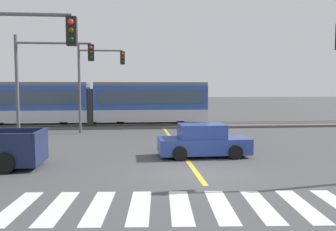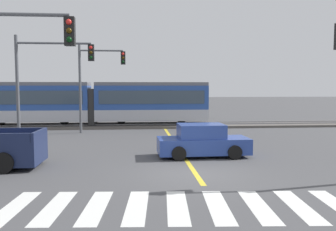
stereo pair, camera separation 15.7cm
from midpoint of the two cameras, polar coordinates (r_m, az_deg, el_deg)
ground_plane at (r=13.49m, az=4.33°, el=-9.27°), size 200.00×200.00×0.00m
track_bed at (r=29.35m, az=-1.07°, el=-1.55°), size 120.00×4.00×0.18m
rail_near at (r=28.62m, az=-0.96°, el=-1.42°), size 120.00×0.08×0.10m
rail_far at (r=30.05m, az=-1.18°, el=-1.13°), size 120.00×0.08×0.10m
light_rail_tram at (r=29.32m, az=-12.28°, el=2.18°), size 18.50×2.64×3.43m
crosswalk_stripe_0 at (r=10.66m, az=-23.54°, el=-13.42°), size 0.76×2.83×0.01m
crosswalk_stripe_1 at (r=10.30m, az=-17.69°, el=-13.88°), size 0.76×2.83×0.01m
crosswalk_stripe_2 at (r=10.06m, az=-11.48°, el=-14.21°), size 0.76×2.83×0.01m
crosswalk_stripe_3 at (r=9.93m, az=-5.01°, el=-14.38°), size 0.76×2.83×0.01m
crosswalk_stripe_4 at (r=9.92m, az=1.55°, el=-14.38°), size 0.76×2.83×0.01m
crosswalk_stripe_5 at (r=10.04m, az=8.03°, el=-14.20°), size 0.76×2.83×0.01m
crosswalk_stripe_6 at (r=10.27m, az=14.28°, el=-13.87°), size 0.76×2.83×0.01m
crosswalk_stripe_7 at (r=10.61m, az=20.17°, el=-13.40°), size 0.76×2.83×0.01m
lane_centre_line at (r=19.56m, az=1.19°, el=-4.90°), size 0.20×15.86×0.01m
sedan_crossing at (r=16.64m, az=5.41°, el=-4.17°), size 4.24×2.00×1.52m
traffic_light_mid_left at (r=20.70m, az=-19.49°, el=6.55°), size 4.25×0.38×6.04m
traffic_light_far_left at (r=25.43m, az=-11.89°, el=6.37°), size 3.25×0.38×6.23m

